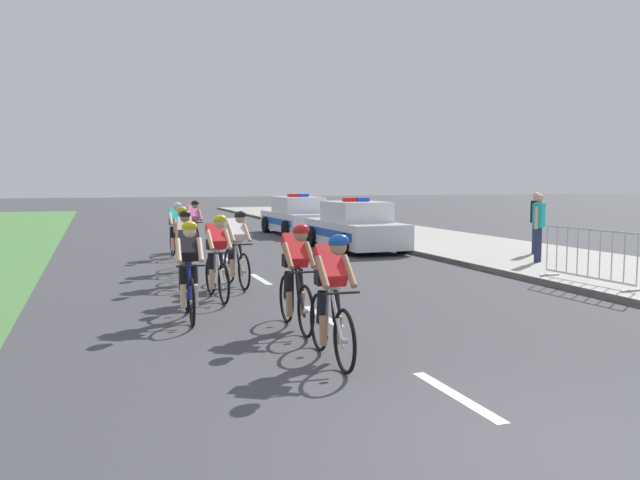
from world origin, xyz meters
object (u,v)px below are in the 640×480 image
crowd_barrier_middle (588,256)px  spectator_middle (539,223)px  cyclist_fifth (185,246)px  cyclist_second (296,275)px  cyclist_seventh (182,238)px  cyclist_lead (331,296)px  cyclist_sixth (237,248)px  cyclist_fourth (217,256)px  cyclist_third (189,269)px  cyclist_eighth (176,229)px  spectator_back (536,218)px  police_car_second (298,217)px  police_car_nearest (355,228)px  cyclist_ninth (194,225)px

crowd_barrier_middle → spectator_middle: (1.19, 3.06, 0.44)m
cyclist_fifth → spectator_middle: spectator_middle is taller
cyclist_second → cyclist_seventh: same height
cyclist_lead → cyclist_sixth: size_ratio=1.00×
cyclist_fourth → crowd_barrier_middle: (7.04, -1.25, -0.14)m
crowd_barrier_middle → spectator_middle: size_ratio=1.39×
cyclist_fifth → cyclist_seventh: 1.95m
cyclist_lead → cyclist_fifth: same height
crowd_barrier_middle → cyclist_third: bearing=-177.9°
cyclist_second → cyclist_seventh: 6.56m
spectator_middle → cyclist_fifth: bearing=179.5°
cyclist_second → crowd_barrier_middle: 6.57m
cyclist_third → cyclist_seventh: bearing=83.9°
cyclist_sixth → cyclist_eighth: size_ratio=1.00×
cyclist_third → spectator_middle: bearing=20.5°
cyclist_second → cyclist_fourth: bearing=103.3°
spectator_back → cyclist_second: bearing=-145.1°
police_car_second → spectator_back: (3.90, -9.44, 0.40)m
cyclist_fifth → spectator_back: size_ratio=1.03×
cyclist_third → crowd_barrier_middle: bearing=2.1°
spectator_back → police_car_nearest: bearing=137.8°
cyclist_fourth → spectator_middle: bearing=12.4°
cyclist_sixth → spectator_back: bearing=13.5°
cyclist_second → cyclist_ninth: same height
cyclist_seventh → spectator_back: bearing=-2.5°
cyclist_second → cyclist_lead: bearing=-92.9°
cyclist_lead → cyclist_second: 1.69m
cyclist_fourth → spectator_back: spectator_back is taller
cyclist_lead → police_car_nearest: size_ratio=0.39×
cyclist_second → cyclist_seventh: bearing=96.6°
cyclist_fourth → crowd_barrier_middle: size_ratio=0.74×
cyclist_fourth → cyclist_fifth: 1.90m
cyclist_seventh → spectator_back: 9.52m
spectator_middle → spectator_back: bearing=54.3°
cyclist_lead → police_car_nearest: 12.35m
cyclist_seventh → crowd_barrier_middle: (7.16, -5.07, -0.14)m
cyclist_fourth → cyclist_seventh: bearing=91.9°
cyclist_eighth → cyclist_second: bearing=-86.4°
cyclist_seventh → cyclist_eighth: bearing=86.3°
police_car_second → cyclist_ninth: bearing=-135.8°
cyclist_fourth → police_car_nearest: (5.48, 6.95, -0.11)m
police_car_nearest → crowd_barrier_middle: 8.34m
cyclist_eighth → crowd_barrier_middle: 10.53m
cyclist_lead → cyclist_third: same height
cyclist_lead → cyclist_sixth: 5.69m
crowd_barrier_middle → cyclist_fourth: bearing=169.9°
cyclist_lead → cyclist_fourth: 4.42m
cyclist_third → cyclist_sixth: 3.14m
police_car_nearest → spectator_middle: bearing=-61.8°
cyclist_eighth → cyclist_lead: bearing=-87.4°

